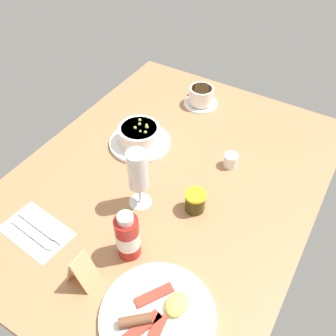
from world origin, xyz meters
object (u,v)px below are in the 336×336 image
(wine_glass, at_px, (138,173))
(breakfast_plate, at_px, (158,316))
(porridge_bowl, at_px, (140,136))
(creamer_jug, at_px, (230,160))
(jam_jar, at_px, (195,201))
(cutlery_setting, at_px, (37,232))
(menu_card, at_px, (81,269))
(sauce_bottle_red, at_px, (128,236))
(coffee_cup, at_px, (201,96))

(wine_glass, distance_m, breakfast_plate, 0.35)
(wine_glass, xyz_separation_m, breakfast_plate, (0.25, 0.21, -0.11))
(porridge_bowl, height_order, creamer_jug, porridge_bowl)
(porridge_bowl, relative_size, jam_jar, 3.23)
(cutlery_setting, bearing_deg, porridge_bowl, 175.40)
(menu_card, bearing_deg, creamer_jug, 165.51)
(breakfast_plate, height_order, menu_card, menu_card)
(porridge_bowl, xyz_separation_m, sauce_bottle_red, (0.35, 0.20, 0.03))
(porridge_bowl, xyz_separation_m, menu_card, (0.46, 0.16, 0.02))
(porridge_bowl, distance_m, creamer_jug, 0.30)
(coffee_cup, height_order, menu_card, menu_card)
(porridge_bowl, xyz_separation_m, coffee_cup, (-0.30, 0.07, 0.00))
(porridge_bowl, bearing_deg, sauce_bottle_red, 30.42)
(porridge_bowl, relative_size, sauce_bottle_red, 1.36)
(wine_glass, height_order, jam_jar, wine_glass)
(creamer_jug, xyz_separation_m, sauce_bottle_red, (0.41, -0.09, 0.04))
(cutlery_setting, height_order, creamer_jug, creamer_jug)
(porridge_bowl, distance_m, breakfast_plate, 0.57)
(creamer_jug, height_order, wine_glass, wine_glass)
(wine_glass, height_order, sauce_bottle_red, wine_glass)
(coffee_cup, distance_m, jam_jar, 0.49)
(cutlery_setting, bearing_deg, creamer_jug, 146.13)
(coffee_cup, bearing_deg, creamer_jug, 43.17)
(coffee_cup, relative_size, creamer_jug, 2.53)
(coffee_cup, height_order, breakfast_plate, coffee_cup)
(porridge_bowl, xyz_separation_m, breakfast_plate, (0.45, 0.35, -0.02))
(creamer_jug, relative_size, sauce_bottle_red, 0.34)
(porridge_bowl, bearing_deg, menu_card, 18.53)
(cutlery_setting, distance_m, jam_jar, 0.42)
(porridge_bowl, xyz_separation_m, jam_jar, (0.14, 0.28, -0.00))
(coffee_cup, height_order, sauce_bottle_red, sauce_bottle_red)
(wine_glass, xyz_separation_m, sauce_bottle_red, (0.15, 0.07, -0.05))
(cutlery_setting, distance_m, coffee_cup, 0.73)
(sauce_bottle_red, distance_m, menu_card, 0.13)
(wine_glass, height_order, breakfast_plate, wine_glass)
(cutlery_setting, distance_m, creamer_jug, 0.58)
(jam_jar, xyz_separation_m, sauce_bottle_red, (0.20, -0.07, 0.03))
(jam_jar, distance_m, menu_card, 0.34)
(jam_jar, bearing_deg, sauce_bottle_red, -20.06)
(breakfast_plate, bearing_deg, jam_jar, -166.52)
(menu_card, bearing_deg, cutlery_setting, -101.78)
(sauce_bottle_red, bearing_deg, coffee_cup, -167.98)
(porridge_bowl, height_order, jam_jar, porridge_bowl)
(porridge_bowl, xyz_separation_m, cutlery_setting, (0.42, -0.03, -0.03))
(cutlery_setting, bearing_deg, wine_glass, 142.39)
(breakfast_plate, bearing_deg, creamer_jug, -173.19)
(creamer_jug, distance_m, sauce_bottle_red, 0.42)
(creamer_jug, bearing_deg, breakfast_plate, 6.81)
(creamer_jug, distance_m, menu_card, 0.54)
(sauce_bottle_red, relative_size, breakfast_plate, 0.57)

